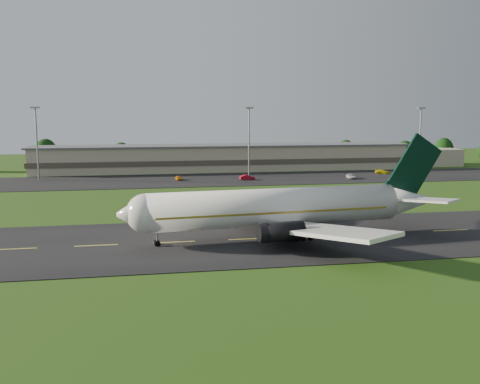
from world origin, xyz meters
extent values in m
plane|color=#254310|center=(0.00, 0.00, 0.00)|extent=(360.00, 360.00, 0.00)
cube|color=black|center=(0.00, 0.00, 0.05)|extent=(220.00, 30.00, 0.10)
cube|color=black|center=(0.00, 72.00, 0.05)|extent=(260.00, 30.00, 0.10)
cylinder|color=white|center=(-7.05, 0.00, 4.80)|extent=(38.34, 8.89, 5.60)
sphere|color=white|center=(-25.98, -1.65, 4.80)|extent=(5.60, 5.60, 5.60)
cone|color=white|center=(-27.97, -1.83, 4.80)|extent=(4.45, 5.70, 5.38)
cone|color=white|center=(15.37, 1.96, 4.80)|extent=(9.44, 6.25, 5.49)
cube|color=olive|center=(-7.55, -0.04, 4.45)|extent=(35.36, 8.67, 0.28)
cube|color=black|center=(-26.57, -1.71, 5.35)|extent=(2.25, 3.16, 0.65)
cube|color=white|center=(-2.60, -10.65, 3.30)|extent=(15.32, 19.99, 2.20)
cube|color=white|center=(-4.52, 11.26, 3.30)|extent=(12.80, 20.22, 2.20)
cube|color=white|center=(15.80, -3.02, 5.70)|extent=(7.98, 9.31, 0.91)
cube|color=white|center=(14.93, 6.94, 5.70)|extent=(7.00, 9.39, 0.91)
cube|color=black|center=(13.87, 1.83, 6.60)|extent=(5.03, 0.98, 3.00)
cube|color=black|center=(16.36, 2.05, 10.30)|extent=(9.44, 1.27, 10.55)
cylinder|color=black|center=(-7.85, -8.10, 2.90)|extent=(5.81, 3.18, 2.70)
cylinder|color=black|center=(-9.24, 7.84, 2.90)|extent=(5.81, 3.18, 2.70)
cube|color=tan|center=(0.00, 96.00, 4.00)|extent=(120.00, 15.00, 8.00)
cube|color=#4C4438|center=(0.00, 96.00, 3.20)|extent=(121.00, 15.40, 1.60)
cube|color=#595B60|center=(0.00, 96.00, 8.15)|extent=(122.00, 16.00, 0.50)
cube|color=tan|center=(70.00, 98.00, 3.00)|extent=(28.00, 11.00, 6.00)
cylinder|color=gray|center=(-55.00, 80.00, 10.00)|extent=(0.44, 0.44, 20.00)
cube|color=gray|center=(-55.00, 80.00, 20.10)|extent=(2.40, 1.20, 0.50)
cylinder|color=gray|center=(5.00, 80.00, 10.00)|extent=(0.44, 0.44, 20.00)
cube|color=gray|center=(5.00, 80.00, 20.10)|extent=(2.40, 1.20, 0.50)
cylinder|color=gray|center=(60.00, 80.00, 10.00)|extent=(0.44, 0.44, 20.00)
cube|color=gray|center=(60.00, 80.00, 20.10)|extent=(2.40, 1.20, 0.50)
cylinder|color=black|center=(-57.35, 106.45, 1.62)|extent=(0.56, 0.56, 3.25)
ellipsoid|color=black|center=(-57.35, 106.45, 5.59)|extent=(7.57, 7.57, 9.47)
cylinder|color=black|center=(-33.24, 106.40, 1.40)|extent=(0.56, 0.56, 2.80)
ellipsoid|color=black|center=(-33.24, 106.40, 4.82)|extent=(6.53, 6.53, 8.16)
cylinder|color=black|center=(45.40, 105.20, 1.43)|extent=(0.56, 0.56, 2.86)
ellipsoid|color=black|center=(45.40, 105.20, 4.92)|extent=(6.67, 6.67, 8.34)
cylinder|color=black|center=(67.88, 104.58, 1.36)|extent=(0.56, 0.56, 2.72)
ellipsoid|color=black|center=(67.88, 104.58, 4.68)|extent=(6.35, 6.35, 7.93)
cylinder|color=black|center=(83.53, 105.01, 1.50)|extent=(0.56, 0.56, 2.99)
ellipsoid|color=black|center=(83.53, 105.01, 5.15)|extent=(6.98, 6.98, 8.73)
imported|color=orange|center=(-16.57, 72.05, 0.71)|extent=(1.88, 3.72, 1.21)
imported|color=maroon|center=(2.37, 69.29, 0.80)|extent=(4.37, 1.89, 1.40)
imported|color=silver|center=(32.12, 66.82, 0.75)|extent=(2.74, 4.89, 1.29)
imported|color=#D4C20C|center=(46.29, 76.82, 0.74)|extent=(4.75, 3.55, 1.28)
camera|label=1|loc=(-26.13, -76.17, 18.77)|focal=40.00mm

